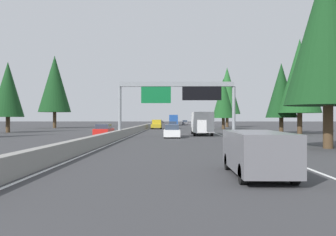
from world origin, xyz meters
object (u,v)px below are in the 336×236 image
object	(u,v)px
sedan_mid_left	(172,132)
oncoming_near	(104,130)
minivan_far_center	(257,151)
pickup_distant_b	(157,124)
sedan_near_right	(173,125)
conifer_right_distant	(227,91)
sign_gantry_overhead	(178,93)
bus_distant_a	(174,120)
conifer_right_mid	(300,76)
conifer_right_near	(281,90)
conifer_left_mid	(55,84)
sedan_far_right	(185,123)
conifer_left_near	(8,89)
box_truck_mid_center	(202,123)
conifer_right_far	(223,98)
conifer_right_foreground	(328,29)

from	to	relation	value
sedan_mid_left	oncoming_near	distance (m)	8.95
minivan_far_center	pickup_distant_b	distance (m)	60.21
sedan_near_right	conifer_right_distant	xyz separation A→B (m)	(10.74, -12.96, 8.04)
sedan_near_right	conifer_right_distant	size ratio (longest dim) A/B	0.31
sign_gantry_overhead	sedan_mid_left	world-z (taller)	sign_gantry_overhead
bus_distant_a	conifer_right_mid	distance (m)	62.15
oncoming_near	conifer_right_mid	distance (m)	27.80
sedan_mid_left	conifer_right_near	size ratio (longest dim) A/B	0.43
sedan_mid_left	sign_gantry_overhead	bearing A→B (deg)	-158.65
sign_gantry_overhead	conifer_left_mid	bearing A→B (deg)	33.95
sign_gantry_overhead	sedan_mid_left	distance (m)	4.58
minivan_far_center	oncoming_near	world-z (taller)	minivan_far_center
sedan_far_right	conifer_right_mid	distance (m)	70.18
bus_distant_a	oncoming_near	xyz separation A→B (m)	(-65.80, 8.25, -1.03)
conifer_left_near	sedan_mid_left	bearing A→B (deg)	-118.44
sedan_near_right	box_truck_mid_center	distance (m)	29.97
sedan_near_right	conifer_left_mid	world-z (taller)	conifer_left_mid
bus_distant_a	conifer_right_far	distance (m)	39.99
conifer_right_near	conifer_right_distant	world-z (taller)	conifer_right_distant
box_truck_mid_center	conifer_right_foreground	xyz separation A→B (m)	(-20.24, -7.69, 7.05)
pickup_distant_b	box_truck_mid_center	size ratio (longest dim) A/B	0.66
sedan_mid_left	bus_distant_a	world-z (taller)	bus_distant_a
sedan_far_right	sedan_near_right	bearing A→B (deg)	175.08
sedan_mid_left	sedan_near_right	size ratio (longest dim) A/B	1.00
oncoming_near	conifer_right_far	xyz separation A→B (m)	(27.30, -18.19, 5.39)
sedan_mid_left	conifer_right_foreground	distance (m)	19.97
minivan_far_center	conifer_right_mid	size ratio (longest dim) A/B	0.38
minivan_far_center	conifer_right_near	size ratio (longest dim) A/B	0.49
sedan_near_right	conifer_right_far	distance (m)	12.44
bus_distant_a	conifer_right_near	distance (m)	58.96
sedan_mid_left	box_truck_mid_center	xyz separation A→B (m)	(5.97, -3.76, 0.93)
pickup_distant_b	conifer_right_far	size ratio (longest dim) A/B	0.56
sedan_mid_left	conifer_left_near	xyz separation A→B (m)	(13.55, 25.01, 5.85)
sedan_mid_left	conifer_right_distant	world-z (taller)	conifer_right_distant
conifer_right_mid	pickup_distant_b	bearing A→B (deg)	42.36
oncoming_near	conifer_right_distant	bearing A→B (deg)	153.87
pickup_distant_b	bus_distant_a	world-z (taller)	bus_distant_a
conifer_right_mid	minivan_far_center	bearing A→B (deg)	158.90
minivan_far_center	sedan_near_right	xyz separation A→B (m)	(62.64, 3.58, -0.27)
oncoming_near	conifer_right_near	world-z (taller)	conifer_right_near
conifer_left_near	conifer_right_mid	bearing A→B (deg)	-95.08
conifer_right_near	conifer_left_mid	distance (m)	49.29
oncoming_near	conifer_right_distant	xyz separation A→B (m)	(43.23, -21.21, 8.04)
minivan_far_center	oncoming_near	xyz separation A→B (m)	(30.16, 11.83, -0.27)
conifer_right_distant	conifer_left_mid	size ratio (longest dim) A/B	0.90
conifer_right_far	sign_gantry_overhead	bearing A→B (deg)	164.15
oncoming_near	conifer_right_distant	size ratio (longest dim) A/B	0.31
conifer_left_mid	conifer_right_distant	bearing A→B (deg)	-77.85
sedan_mid_left	conifer_left_mid	bearing A→B (deg)	34.45
box_truck_mid_center	conifer_right_mid	bearing A→B (deg)	-74.73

